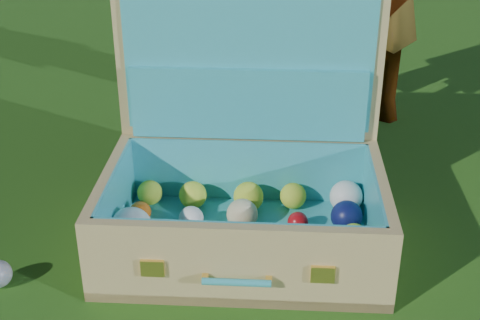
% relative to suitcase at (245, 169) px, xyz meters
% --- Properties ---
extents(ground, '(60.00, 60.00, 0.00)m').
position_rel_suitcase_xyz_m(ground, '(0.15, 0.02, -0.19)').
color(ground, '#215114').
rests_on(ground, ground).
extents(suitcase, '(0.75, 0.59, 0.67)m').
position_rel_suitcase_xyz_m(suitcase, '(0.00, 0.00, 0.00)').
color(suitcase, tan).
rests_on(suitcase, ground).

